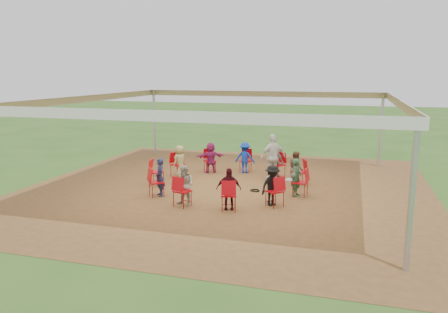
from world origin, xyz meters
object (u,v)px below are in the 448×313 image
(chair_8, at_px, (182,191))
(person_seated_6, at_px, (160,177))
(chair_9, at_px, (229,195))
(person_seated_7, at_px, (185,185))
(chair_6, at_px, (157,172))
(person_seated_5, at_px, (180,161))
(chair_3, at_px, (246,161))
(cable_coil, at_px, (255,191))
(person_seated_2, at_px, (276,161))
(chair_4, at_px, (210,161))
(person_seated_8, at_px, (229,189))
(chair_2, at_px, (278,165))
(person_seated_0, at_px, (297,177))
(chair_10, at_px, (275,191))
(laptop, at_px, (292,178))
(chair_5, at_px, (178,165))
(chair_7, at_px, (156,182))
(person_seated_1, at_px, (296,168))
(person_seated_4, at_px, (211,158))
(chair_1, at_px, (299,172))
(person_seated_3, at_px, (245,158))
(chair_0, at_px, (300,182))

(chair_8, distance_m, person_seated_6, 1.36)
(chair_9, height_order, person_seated_7, person_seated_7)
(chair_6, height_order, person_seated_5, person_seated_5)
(chair_3, xyz_separation_m, cable_coil, (0.95, -2.59, -0.43))
(person_seated_2, relative_size, person_seated_6, 1.00)
(chair_4, relative_size, person_seated_8, 0.76)
(chair_6, bearing_deg, chair_2, 114.55)
(person_seated_0, bearing_deg, chair_10, 168.53)
(chair_3, bearing_deg, laptop, 127.91)
(chair_5, distance_m, person_seated_7, 3.61)
(chair_7, xyz_separation_m, person_seated_1, (3.97, 2.55, 0.15))
(person_seated_4, distance_m, person_seated_5, 1.31)
(person_seated_4, height_order, cable_coil, person_seated_4)
(chair_1, height_order, chair_6, same)
(chair_2, bearing_deg, laptop, 141.89)
(chair_7, distance_m, person_seated_3, 4.34)
(person_seated_6, bearing_deg, chair_10, 47.84)
(chair_4, distance_m, chair_7, 3.70)
(chair_6, bearing_deg, person_seated_2, 113.89)
(person_seated_7, bearing_deg, chair_5, 132.16)
(person_seated_4, bearing_deg, chair_9, 81.61)
(chair_5, distance_m, person_seated_2, 3.61)
(chair_1, bearing_deg, person_seated_8, 129.66)
(chair_10, height_order, person_seated_4, person_seated_4)
(chair_0, bearing_deg, person_seated_6, 113.89)
(chair_4, bearing_deg, chair_3, 163.64)
(chair_6, xyz_separation_m, person_seated_7, (1.76, -1.89, 0.15))
(person_seated_3, bearing_deg, chair_0, 132.16)
(chair_1, relative_size, chair_2, 1.00)
(person_seated_7, height_order, person_seated_8, same)
(person_seated_1, distance_m, person_seated_7, 4.23)
(person_seated_7, relative_size, laptop, 3.19)
(chair_6, distance_m, chair_7, 1.38)
(person_seated_0, bearing_deg, chair_6, 98.39)
(person_seated_2, distance_m, person_seated_8, 4.23)
(chair_1, xyz_separation_m, person_seated_7, (-2.89, -3.24, 0.15))
(chair_8, bearing_deg, person_seated_6, 158.74)
(chair_2, bearing_deg, chair_8, 98.18)
(person_seated_3, bearing_deg, chair_1, 149.51)
(chair_4, height_order, person_seated_3, person_seated_3)
(chair_10, bearing_deg, laptop, 28.01)
(chair_0, relative_size, chair_8, 1.00)
(chair_5, xyz_separation_m, person_seated_0, (4.52, -1.36, 0.15))
(person_seated_2, height_order, cable_coil, person_seated_2)
(person_seated_8, relative_size, laptop, 3.19)
(chair_1, height_order, chair_9, same)
(chair_10, bearing_deg, person_seated_2, 50.34)
(chair_0, bearing_deg, person_seated_8, 145.03)
(person_seated_0, xyz_separation_m, person_seated_3, (-2.29, 2.66, 0.00))
(chair_5, bearing_deg, cable_coil, 94.52)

